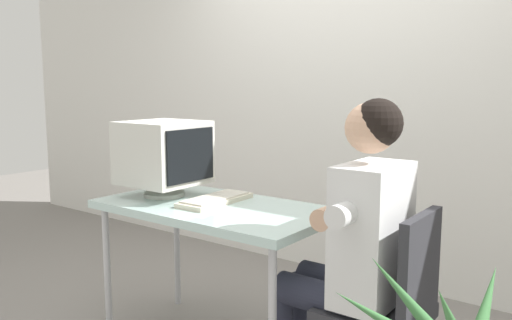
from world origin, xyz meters
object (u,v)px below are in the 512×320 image
object	(u,v)px
office_chair	(389,302)
person_seated	(351,240)
crt_monitor	(164,153)
desk	(215,216)
keyboard	(215,200)

from	to	relation	value
office_chair	person_seated	xyz separation A→B (m)	(-0.18, -0.00, 0.23)
crt_monitor	office_chair	bearing A→B (deg)	-0.12
crt_monitor	desk	bearing A→B (deg)	1.38
keyboard	crt_monitor	bearing A→B (deg)	-172.30
desk	person_seated	distance (m)	0.77
office_chair	keyboard	bearing A→B (deg)	177.24
keyboard	office_chair	distance (m)	1.01
keyboard	office_chair	xyz separation A→B (m)	(0.97, -0.05, -0.29)
desk	person_seated	world-z (taller)	person_seated
desk	office_chair	xyz separation A→B (m)	(0.94, -0.01, -0.21)
crt_monitor	person_seated	bearing A→B (deg)	-0.13
keyboard	desk	bearing A→B (deg)	-54.52
person_seated	keyboard	bearing A→B (deg)	176.64
person_seated	crt_monitor	bearing A→B (deg)	179.87
desk	person_seated	xyz separation A→B (m)	(0.77, -0.01, 0.02)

